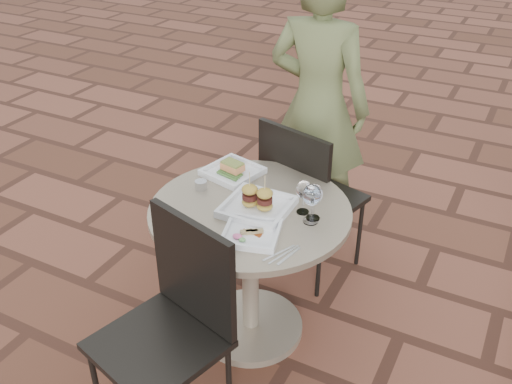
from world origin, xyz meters
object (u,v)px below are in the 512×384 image
at_px(cafe_table, 250,252).
at_px(plate_sliders, 257,203).
at_px(chair_far, 305,190).
at_px(plate_salmon, 232,171).
at_px(plate_tuna, 251,233).
at_px(chair_near, 175,313).
at_px(diner, 318,106).

xyz_separation_m(cafe_table, plate_sliders, (0.04, -0.00, 0.28)).
height_order(chair_far, plate_salmon, chair_far).
relative_size(cafe_table, plate_tuna, 3.26).
bearing_deg(plate_tuna, plate_salmon, 128.01).
distance_m(cafe_table, chair_near, 0.56).
bearing_deg(chair_near, plate_tuna, 85.35).
bearing_deg(diner, chair_far, 106.66).
bearing_deg(plate_sliders, plate_tuna, -69.59).
relative_size(plate_sliders, plate_tuna, 1.03).
bearing_deg(chair_near, chair_far, 101.91).
distance_m(plate_salmon, plate_sliders, 0.34).
bearing_deg(chair_near, diner, 107.83).
bearing_deg(chair_near, cafe_table, 102.38).
distance_m(diner, plate_tuna, 1.19).
bearing_deg(plate_salmon, plate_tuna, -51.99).
height_order(cafe_table, chair_far, chair_far).
bearing_deg(plate_salmon, chair_near, -76.84).
distance_m(chair_near, plate_salmon, 0.83).
relative_size(chair_near, diner, 0.56).
distance_m(cafe_table, chair_far, 0.54).
distance_m(plate_salmon, plate_tuna, 0.52).
bearing_deg(diner, plate_tuna, 100.21).
xyz_separation_m(chair_far, chair_near, (-0.08, -1.09, 0.00)).
bearing_deg(plate_tuna, chair_near, -110.67).
relative_size(cafe_table, plate_salmon, 3.11).
xyz_separation_m(plate_salmon, plate_tuna, (0.32, -0.41, -0.00)).
height_order(chair_far, diner, diner).
distance_m(diner, plate_salmon, 0.77).
xyz_separation_m(cafe_table, diner, (-0.08, 0.98, 0.35)).
xyz_separation_m(chair_far, diner, (-0.13, 0.45, 0.28)).
relative_size(diner, plate_sliders, 5.85).
relative_size(chair_far, diner, 0.56).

